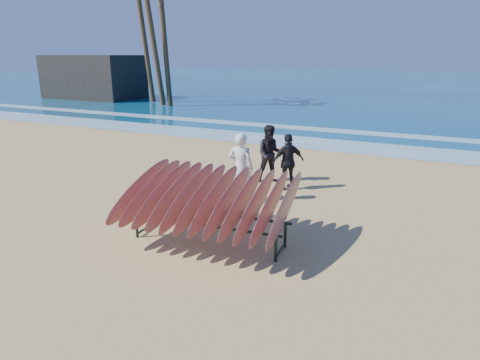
{
  "coord_description": "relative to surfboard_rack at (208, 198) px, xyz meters",
  "views": [
    {
      "loc": [
        4.0,
        -7.35,
        3.63
      ],
      "look_at": [
        0.0,
        0.8,
        0.95
      ],
      "focal_mm": 32.0,
      "sensor_mm": 36.0,
      "label": 1
    }
  ],
  "objects": [
    {
      "name": "person_white",
      "position": [
        -0.52,
        2.52,
        -0.04
      ],
      "size": [
        0.69,
        0.5,
        1.78
      ],
      "primitive_type": "imported",
      "rotation": [
        0.0,
        0.0,
        3.26
      ],
      "color": "white",
      "rests_on": "ground"
    },
    {
      "name": "foam_far",
      "position": [
        0.03,
        14.04,
        -0.92
      ],
      "size": [
        160.0,
        160.0,
        0.0
      ],
      "primitive_type": "plane",
      "color": "white",
      "rests_on": "ground"
    },
    {
      "name": "person_dark_b",
      "position": [
        0.19,
        4.02,
        -0.15
      ],
      "size": [
        0.93,
        0.9,
        1.56
      ],
      "primitive_type": "imported",
      "rotation": [
        0.0,
        0.0,
        3.89
      ],
      "color": "black",
      "rests_on": "ground"
    },
    {
      "name": "ocean",
      "position": [
        0.03,
        55.54,
        -0.92
      ],
      "size": [
        160.0,
        160.0,
        0.0
      ],
      "primitive_type": "plane",
      "color": "navy",
      "rests_on": "ground"
    },
    {
      "name": "person_dark_a",
      "position": [
        -0.52,
        4.45,
        -0.08
      ],
      "size": [
        1.02,
        0.94,
        1.69
      ],
      "primitive_type": "imported",
      "rotation": [
        0.0,
        0.0,
        0.47
      ],
      "color": "black",
      "rests_on": "ground"
    },
    {
      "name": "ground",
      "position": [
        0.03,
        0.54,
        -0.93
      ],
      "size": [
        120.0,
        120.0,
        0.0
      ],
      "primitive_type": "plane",
      "color": "tan",
      "rests_on": "ground"
    },
    {
      "name": "surfboard_rack",
      "position": [
        0.0,
        0.0,
        0.0
      ],
      "size": [
        3.37,
        2.77,
        1.52
      ],
      "rotation": [
        0.0,
        0.0,
        0.09
      ],
      "color": "black",
      "rests_on": "ground"
    },
    {
      "name": "foam_near",
      "position": [
        0.03,
        10.54,
        -0.92
      ],
      "size": [
        160.0,
        160.0,
        0.0
      ],
      "primitive_type": "plane",
      "color": "white",
      "rests_on": "ground"
    },
    {
      "name": "building",
      "position": [
        -23.59,
        21.17,
        0.85
      ],
      "size": [
        8.01,
        4.45,
        3.56
      ],
      "primitive_type": "cube",
      "color": "#2D2823",
      "rests_on": "ground"
    }
  ]
}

